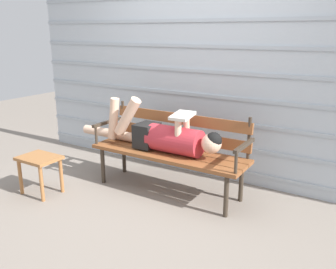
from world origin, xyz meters
name	(u,v)px	position (x,y,z in m)	size (l,w,h in m)	color
ground_plane	(163,194)	(0.00, 0.00, 0.00)	(12.00, 12.00, 0.00)	gray
house_siding	(199,71)	(0.00, 0.74, 1.18)	(4.62, 0.08, 2.36)	#B2BCC6
park_bench	(172,146)	(0.00, 0.16, 0.47)	(1.63, 0.49, 0.83)	brown
reclining_person	(162,136)	(-0.07, 0.09, 0.59)	(1.75, 0.27, 0.53)	#B72D38
footstool	(40,164)	(-1.07, -0.62, 0.31)	(0.40, 0.31, 0.39)	#9E6638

